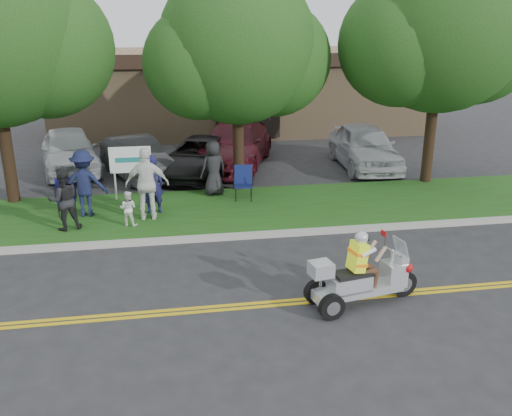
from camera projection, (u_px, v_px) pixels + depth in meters
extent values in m
plane|color=#28282B|center=(262.00, 293.00, 11.16)|extent=(120.00, 120.00, 0.00)
cube|color=gold|center=(268.00, 306.00, 10.62)|extent=(60.00, 0.10, 0.01)
cube|color=gold|center=(266.00, 302.00, 10.77)|extent=(60.00, 0.10, 0.01)
cube|color=#A8A89E|center=(242.00, 236.00, 13.99)|extent=(60.00, 0.25, 0.12)
cube|color=#224412|center=(231.00, 210.00, 16.00)|extent=(60.00, 4.00, 0.10)
cube|color=#9E7F5B|center=(236.00, 89.00, 28.57)|extent=(18.00, 8.00, 4.00)
cube|color=black|center=(248.00, 61.00, 24.24)|extent=(18.00, 0.30, 0.60)
cylinder|color=#332114|center=(4.00, 130.00, 15.94)|extent=(0.36, 0.36, 4.59)
sphere|color=#164513|center=(44.00, 48.00, 15.69)|extent=(4.05, 4.05, 4.05)
cylinder|color=#332114|center=(238.00, 128.00, 17.29)|extent=(0.36, 0.36, 4.20)
sphere|color=#164513|center=(237.00, 45.00, 16.47)|extent=(4.80, 4.80, 4.80)
sphere|color=#164513|center=(274.00, 59.00, 17.08)|extent=(3.60, 3.60, 3.60)
sphere|color=#164513|center=(199.00, 64.00, 16.26)|extent=(3.36, 3.36, 3.36)
cylinder|color=#332114|center=(432.00, 115.00, 18.03)|extent=(0.36, 0.36, 4.76)
sphere|color=#164513|center=(442.00, 24.00, 17.10)|extent=(5.60, 5.60, 5.60)
sphere|color=#164513|center=(475.00, 40.00, 17.77)|extent=(4.20, 4.20, 4.20)
sphere|color=#164513|center=(401.00, 44.00, 16.89)|extent=(3.92, 3.92, 3.92)
cylinder|color=silver|center=(116.00, 186.00, 16.62)|extent=(0.06, 0.06, 1.10)
cylinder|color=silver|center=(149.00, 184.00, 16.77)|extent=(0.06, 0.06, 1.10)
cube|color=white|center=(130.00, 160.00, 16.44)|extent=(1.25, 0.06, 0.80)
cylinder|color=black|center=(404.00, 284.00, 10.96)|extent=(0.56, 0.22, 0.54)
cylinder|color=black|center=(332.00, 307.00, 10.09)|extent=(0.52, 0.23, 0.51)
cylinder|color=black|center=(316.00, 292.00, 10.66)|extent=(0.52, 0.23, 0.51)
cube|color=silver|center=(361.00, 290.00, 10.62)|extent=(1.76, 0.73, 0.16)
cube|color=silver|center=(349.00, 283.00, 10.48)|extent=(0.87, 0.56, 0.32)
cube|color=black|center=(352.00, 274.00, 10.43)|extent=(0.78, 0.51, 0.09)
cube|color=silver|center=(393.00, 273.00, 10.79)|extent=(0.48, 0.50, 0.50)
cube|color=silver|center=(401.00, 248.00, 10.66)|extent=(0.25, 0.44, 0.44)
cube|color=silver|center=(321.00, 269.00, 10.14)|extent=(0.47, 0.45, 0.27)
sphere|color=#B20C0F|center=(407.00, 267.00, 10.69)|extent=(0.20, 0.20, 0.20)
cube|color=#CBEB18|center=(358.00, 256.00, 10.35)|extent=(0.37, 0.41, 0.59)
sphere|color=silver|center=(361.00, 237.00, 10.24)|extent=(0.26, 0.26, 0.26)
cylinder|color=black|center=(59.00, 210.00, 15.16)|extent=(0.03, 0.03, 0.42)
cylinder|color=black|center=(76.00, 208.00, 15.31)|extent=(0.03, 0.03, 0.42)
cylinder|color=black|center=(58.00, 206.00, 15.54)|extent=(0.03, 0.03, 0.42)
cylinder|color=black|center=(75.00, 204.00, 15.68)|extent=(0.03, 0.03, 0.42)
cube|color=#10104B|center=(66.00, 200.00, 15.35)|extent=(0.60, 0.56, 0.04)
cube|color=#10104B|center=(65.00, 188.00, 15.46)|extent=(0.54, 0.25, 0.57)
cylinder|color=black|center=(236.00, 195.00, 16.46)|extent=(0.03, 0.03, 0.44)
cylinder|color=black|center=(251.00, 195.00, 16.48)|extent=(0.03, 0.03, 0.44)
cylinder|color=black|center=(236.00, 191.00, 16.88)|extent=(0.03, 0.03, 0.44)
cylinder|color=black|center=(251.00, 191.00, 16.89)|extent=(0.03, 0.03, 0.44)
cube|color=#111A4F|center=(243.00, 186.00, 16.60)|extent=(0.61, 0.57, 0.04)
cube|color=#111A4F|center=(243.00, 174.00, 16.73)|extent=(0.56, 0.24, 0.59)
imported|color=#1A1A48|center=(152.00, 184.00, 15.35)|extent=(0.68, 0.50, 1.70)
imported|color=black|center=(64.00, 200.00, 14.08)|extent=(0.94, 0.83, 1.63)
imported|color=white|center=(147.00, 184.00, 14.78)|extent=(1.20, 0.55, 2.01)
imported|color=#161C3E|center=(84.00, 183.00, 15.07)|extent=(1.27, 0.80, 1.89)
imported|color=black|center=(213.00, 168.00, 17.01)|extent=(0.99, 0.82, 1.73)
imported|color=white|center=(128.00, 208.00, 14.47)|extent=(0.55, 0.49, 0.96)
imported|color=#B5B9BD|center=(69.00, 150.00, 20.11)|extent=(2.90, 5.05, 1.62)
imported|color=#313234|center=(136.00, 158.00, 19.42)|extent=(2.96, 4.53, 1.41)
imported|color=black|center=(201.00, 157.00, 19.70)|extent=(3.78, 5.34, 1.35)
imported|color=#4D121B|center=(234.00, 145.00, 20.93)|extent=(4.10, 6.14, 1.65)
imported|color=#ACADB3|center=(364.00, 146.00, 20.67)|extent=(2.30, 5.02, 1.67)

